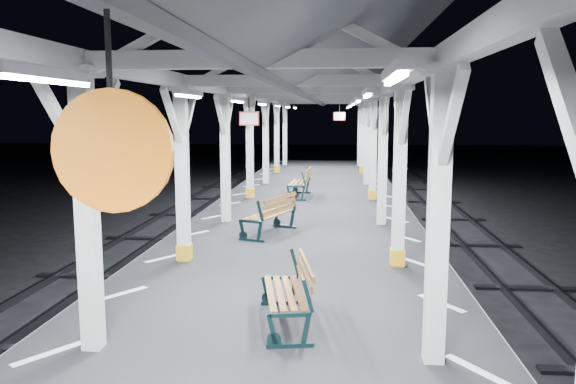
# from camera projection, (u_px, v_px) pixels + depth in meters

# --- Properties ---
(ground) EXTENTS (120.00, 120.00, 0.00)m
(ground) POSITION_uv_depth(u_px,v_px,m) (278.00, 361.00, 8.68)
(ground) COLOR black
(ground) RESTS_ON ground
(platform) EXTENTS (6.00, 50.00, 1.00)m
(platform) POSITION_uv_depth(u_px,v_px,m) (277.00, 330.00, 8.61)
(platform) COLOR black
(platform) RESTS_ON ground
(hazard_stripes_left) EXTENTS (1.00, 48.00, 0.01)m
(hazard_stripes_left) POSITION_uv_depth(u_px,v_px,m) (122.00, 294.00, 8.75)
(hazard_stripes_left) COLOR silver
(hazard_stripes_left) RESTS_ON platform
(hazard_stripes_right) EXTENTS (1.00, 48.00, 0.01)m
(hazard_stripes_right) POSITION_uv_depth(u_px,v_px,m) (441.00, 303.00, 8.32)
(hazard_stripes_right) COLOR silver
(hazard_stripes_right) RESTS_ON platform
(canopy) EXTENTS (5.40, 49.00, 4.65)m
(canopy) POSITION_uv_depth(u_px,v_px,m) (277.00, 60.00, 8.03)
(canopy) COLOR beige
(canopy) RESTS_ON platform
(bench_near) EXTENTS (0.86, 1.67, 0.86)m
(bench_near) POSITION_uv_depth(u_px,v_px,m) (292.00, 291.00, 7.45)
(bench_near) COLOR black
(bench_near) RESTS_ON platform
(bench_mid) EXTENTS (1.19, 1.83, 0.93)m
(bench_mid) POSITION_uv_depth(u_px,v_px,m) (273.00, 214.00, 12.96)
(bench_mid) COLOR black
(bench_mid) RESTS_ON platform
(bench_far) EXTENTS (0.72, 1.81, 0.97)m
(bench_far) POSITION_uv_depth(u_px,v_px,m) (302.00, 182.00, 18.77)
(bench_far) COLOR black
(bench_far) RESTS_ON platform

